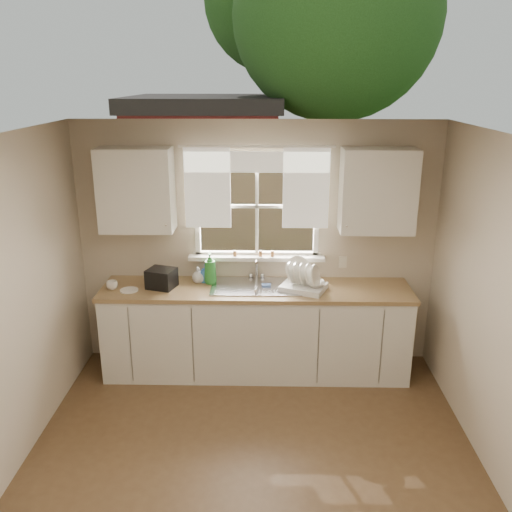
{
  "coord_description": "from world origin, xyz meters",
  "views": [
    {
      "loc": [
        0.11,
        -3.26,
        2.88
      ],
      "look_at": [
        0.0,
        1.65,
        1.25
      ],
      "focal_mm": 38.0,
      "sensor_mm": 36.0,
      "label": 1
    }
  ],
  "objects_px": {
    "black_appliance": "(162,278)",
    "soap_bottle_a": "(210,268)",
    "cup": "(112,285)",
    "dish_rack": "(303,282)"
  },
  "relations": [
    {
      "from": "dish_rack",
      "to": "cup",
      "type": "distance_m",
      "value": 1.86
    },
    {
      "from": "soap_bottle_a",
      "to": "black_appliance",
      "type": "height_order",
      "value": "soap_bottle_a"
    },
    {
      "from": "cup",
      "to": "black_appliance",
      "type": "bearing_deg",
      "value": 20.26
    },
    {
      "from": "cup",
      "to": "black_appliance",
      "type": "distance_m",
      "value": 0.48
    },
    {
      "from": "black_appliance",
      "to": "soap_bottle_a",
      "type": "bearing_deg",
      "value": 32.09
    },
    {
      "from": "dish_rack",
      "to": "soap_bottle_a",
      "type": "relative_size",
      "value": 1.54
    },
    {
      "from": "soap_bottle_a",
      "to": "cup",
      "type": "distance_m",
      "value": 0.97
    },
    {
      "from": "soap_bottle_a",
      "to": "cup",
      "type": "relative_size",
      "value": 3.0
    },
    {
      "from": "dish_rack",
      "to": "black_appliance",
      "type": "relative_size",
      "value": 1.93
    },
    {
      "from": "dish_rack",
      "to": "black_appliance",
      "type": "distance_m",
      "value": 1.38
    }
  ]
}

